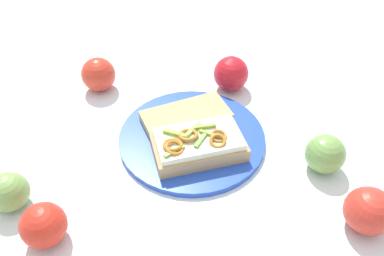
# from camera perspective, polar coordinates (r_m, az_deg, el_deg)

# --- Properties ---
(ground_plane) EXTENTS (2.00, 2.00, 0.00)m
(ground_plane) POSITION_cam_1_polar(r_m,az_deg,el_deg) (0.78, 0.00, -1.77)
(ground_plane) COLOR white
(ground_plane) RESTS_ON ground
(plate) EXTENTS (0.30, 0.30, 0.01)m
(plate) POSITION_cam_1_polar(r_m,az_deg,el_deg) (0.77, 0.00, -1.44)
(plate) COLOR blue
(plate) RESTS_ON ground_plane
(sandwich) EXTENTS (0.20, 0.18, 0.05)m
(sandwich) POSITION_cam_1_polar(r_m,az_deg,el_deg) (0.72, 0.90, -2.42)
(sandwich) COLOR tan
(sandwich) RESTS_ON plate
(bread_slice_side) EXTENTS (0.20, 0.15, 0.02)m
(bread_slice_side) POSITION_cam_1_polar(r_m,az_deg,el_deg) (0.80, -0.89, 1.70)
(bread_slice_side) COLOR tan
(bread_slice_side) RESTS_ON plate
(apple_0) EXTENTS (0.08, 0.08, 0.07)m
(apple_0) POSITION_cam_1_polar(r_m,az_deg,el_deg) (0.65, -21.38, -13.42)
(apple_0) COLOR red
(apple_0) RESTS_ON ground_plane
(apple_1) EXTENTS (0.11, 0.11, 0.08)m
(apple_1) POSITION_cam_1_polar(r_m,az_deg,el_deg) (0.89, 5.87, 8.11)
(apple_1) COLOR red
(apple_1) RESTS_ON ground_plane
(apple_2) EXTENTS (0.09, 0.09, 0.07)m
(apple_2) POSITION_cam_1_polar(r_m,az_deg,el_deg) (0.74, 19.35, -3.66)
(apple_2) COLOR #719F4D
(apple_2) RESTS_ON ground_plane
(apple_3) EXTENTS (0.07, 0.07, 0.07)m
(apple_3) POSITION_cam_1_polar(r_m,az_deg,el_deg) (0.71, -25.81, -8.62)
(apple_3) COLOR #77A04E
(apple_3) RESTS_ON ground_plane
(apple_4) EXTENTS (0.11, 0.11, 0.08)m
(apple_4) POSITION_cam_1_polar(r_m,az_deg,el_deg) (0.68, 24.98, -11.19)
(apple_4) COLOR red
(apple_4) RESTS_ON ground_plane
(apple_5) EXTENTS (0.09, 0.09, 0.08)m
(apple_5) POSITION_cam_1_polar(r_m,az_deg,el_deg) (0.92, -13.86, 7.80)
(apple_5) COLOR red
(apple_5) RESTS_ON ground_plane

